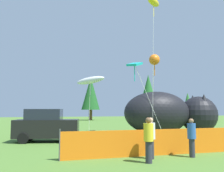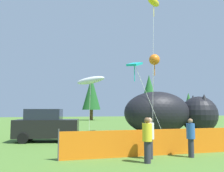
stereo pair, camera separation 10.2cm
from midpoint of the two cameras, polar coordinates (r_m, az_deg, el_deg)
ground_plane at (r=14.66m, az=4.28°, el=-13.41°), size 120.00×120.00×0.00m
parked_car at (r=16.76m, az=-14.62°, el=-8.74°), size 4.27×2.63×2.08m
folding_chair at (r=15.17m, az=21.07°, el=-10.96°), size 0.59×0.59×0.84m
inflatable_cat at (r=21.72m, az=13.11°, el=-6.34°), size 8.40×3.85×3.55m
safety_fence at (r=11.82m, az=12.13°, el=-12.41°), size 9.48×0.08×1.27m
spectator_in_grey_shirt at (r=11.52m, az=17.79°, el=-10.84°), size 0.36×0.36×1.66m
spectator_in_blue_shirt at (r=9.91m, az=8.35°, el=-11.69°), size 0.38×0.38×1.74m
spectator_in_green_shirt at (r=10.77m, az=8.88°, el=-11.27°), size 0.37×0.37×1.71m
kite_yellow_hero at (r=22.64m, az=9.61°, el=18.34°), size 2.11×2.66×11.62m
kite_teal_diamond at (r=18.84m, az=5.39°, el=4.72°), size 2.60×1.49×5.68m
kite_white_ghost at (r=22.44m, az=-4.84°, el=1.27°), size 2.47×2.62×5.13m
kite_orange_flower at (r=20.52m, az=9.81°, el=5.90°), size 1.15×2.62×6.51m
horizon_tree_east at (r=49.16m, az=-4.66°, el=-1.68°), size 3.58×3.58×8.55m
horizon_tree_west at (r=51.01m, az=8.56°, el=-1.37°), size 3.83×3.83×9.13m
horizon_tree_mid at (r=51.11m, az=17.18°, el=-3.79°), size 2.25×2.25×5.37m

